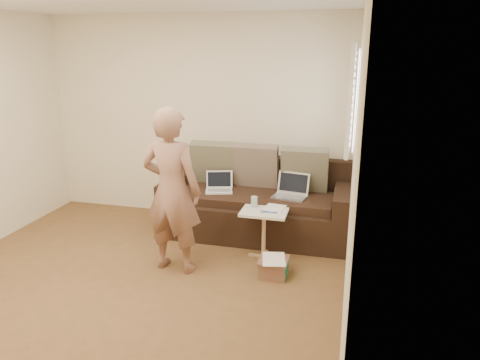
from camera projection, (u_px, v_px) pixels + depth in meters
The scene contains 16 objects.
floor at pixel (117, 298), 4.10m from camera, with size 4.50×4.50×0.00m, color brown.
wall_back at pixel (196, 119), 5.81m from camera, with size 4.00×4.00×0.00m, color beige.
wall_right at pixel (353, 176), 3.25m from camera, with size 4.50×4.50×0.00m, color beige.
window_blinds at pixel (353, 98), 4.54m from camera, with size 0.12×0.88×1.08m, color white, non-canonical shape.
sofa at pixel (256, 200), 5.41m from camera, with size 2.20×0.95×0.85m, color black, non-canonical shape.
pillow_left at pixel (214, 163), 5.67m from camera, with size 0.55×0.14×0.55m, color brown, non-canonical shape.
pillow_mid at pixel (256, 166), 5.52m from camera, with size 0.55×0.14×0.55m, color brown, non-canonical shape.
pillow_right at pixel (305, 170), 5.35m from camera, with size 0.55×0.14×0.55m, color brown, non-canonical shape.
laptop_silver at pixel (289, 198), 5.21m from camera, with size 0.38×0.27×0.25m, color #B7BABC, non-canonical shape.
laptop_white at pixel (219, 192), 5.42m from camera, with size 0.32×0.23×0.23m, color white, non-canonical shape.
person at pixel (172, 191), 4.42m from camera, with size 0.61×0.41×1.68m, color #865349.
side_table at pixel (264, 234), 4.82m from camera, with size 0.49×0.34×0.54m, color silver, non-canonical shape.
drinking_glass at pixel (254, 202), 4.84m from camera, with size 0.07×0.07×0.12m, color silver, non-canonical shape.
scissors at pixel (269, 212), 4.69m from camera, with size 0.18×0.10×0.02m, color silver, non-canonical shape.
paper_on_table at pixel (274, 209), 4.80m from camera, with size 0.21×0.30×0.00m, color white, non-canonical shape.
striped_box at pixel (274, 267), 4.48m from camera, with size 0.29×0.29×0.18m, color red, non-canonical shape.
Camera 1 is at (1.98, -3.23, 2.20)m, focal length 33.69 mm.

